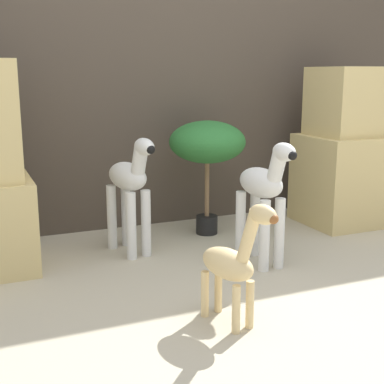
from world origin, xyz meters
name	(u,v)px	position (x,y,z in m)	size (l,w,h in m)	color
ground_plane	(293,322)	(0.00, 0.00, 0.00)	(14.00, 14.00, 0.00)	#B2A88E
wall_back	(156,60)	(0.00, 1.68, 1.10)	(6.40, 0.08, 2.20)	#473D33
rock_pillar_right	(348,154)	(1.19, 1.17, 0.48)	(0.59, 0.52, 1.05)	#D1B775
zebra_right	(263,193)	(0.23, 0.66, 0.39)	(0.18, 0.45, 0.68)	silver
zebra_left	(130,186)	(-0.37, 1.11, 0.39)	(0.23, 0.45, 0.68)	silver
giraffe_figurine	(233,262)	(-0.25, 0.08, 0.27)	(0.20, 0.41, 0.54)	#E0C184
potted_palm_front	(207,145)	(0.20, 1.29, 0.57)	(0.48, 0.48, 0.73)	black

